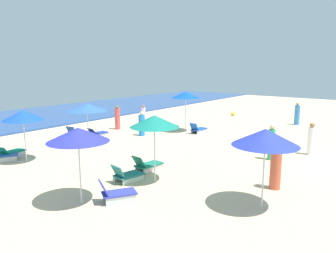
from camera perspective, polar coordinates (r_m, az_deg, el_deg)
The scene contains 24 objects.
ocean at distance 31.32m, azimuth -19.96°, elevation 1.94°, with size 60.00×10.95×0.12m, color #274B98.
umbrella_0 at distance 22.03m, azimuth 3.09°, elevation 5.53°, with size 1.94×1.94×2.71m.
lounge_chair_0_0 at distance 21.93m, azimuth 5.26°, elevation -0.45°, with size 1.40×0.61×0.73m.
lounge_chair_0_1 at distance 22.65m, azimuth 0.03°, elevation -0.03°, with size 1.54×0.95×0.62m.
umbrella_1 at distance 19.85m, azimuth -13.94°, elevation 3.29°, with size 2.37×2.37×2.24m.
lounge_chair_1_0 at distance 20.94m, azimuth -15.58°, elevation -1.19°, with size 1.39×0.81×0.83m.
lounge_chair_1_1 at distance 21.18m, azimuth -12.20°, elevation -1.11°, with size 1.31×0.70×0.60m.
umbrella_2 at distance 10.70m, azimuth -15.40°, elevation -1.38°, with size 1.98×1.98×2.53m.
lounge_chair_2_0 at distance 11.16m, azimuth -9.00°, elevation -11.41°, with size 1.33×1.13×0.78m.
umbrella_3 at distance 16.36m, azimuth -23.97°, elevation 1.79°, with size 1.85×1.85×2.44m.
lounge_chair_3_0 at distance 17.77m, azimuth -25.71°, elevation -4.07°, with size 1.38×0.86×0.66m.
lounge_chair_3_1 at distance 17.29m, azimuth -27.02°, elevation -4.56°, with size 1.43×1.05×0.76m.
umbrella_4 at distance 12.30m, azimuth -2.38°, elevation 0.93°, with size 1.88×1.88×2.62m.
lounge_chair_4_0 at distance 12.93m, azimuth -7.19°, elevation -8.37°, with size 1.30×0.86×0.73m.
lounge_chair_4_1 at distance 14.07m, azimuth -3.68°, elevation -6.69°, with size 1.42×0.74×0.76m.
umbrella_5 at distance 10.39m, azimuth 16.62°, elevation -1.79°, with size 2.05×2.05×2.56m.
beachgoer_0 at distance 17.93m, azimuth 23.67°, elevation -2.11°, with size 0.44×0.44×1.64m.
beachgoer_1 at distance 23.24m, azimuth -8.79°, elevation 1.42°, with size 0.42×0.42×1.68m.
beachgoer_2 at distance 23.44m, azimuth -4.30°, elevation 1.64°, with size 0.40×0.40×1.68m.
beachgoer_3 at distance 26.58m, azimuth 21.57°, elevation 1.99°, with size 0.46×0.46×1.72m.
beachgoer_4 at distance 16.31m, azimuth 17.58°, elevation -2.74°, with size 0.45×0.45×1.72m.
beachgoer_5 at distance 20.94m, azimuth -4.61°, elevation 0.32°, with size 0.47×0.47×1.56m.
beachgoer_6 at distance 12.60m, azimuth 18.23°, elevation -7.14°, with size 0.55×0.55×1.59m.
beach_ball_0 at distance 29.68m, azimuth 11.27°, elevation 2.19°, with size 0.39×0.39×0.39m, color yellow.
Camera 1 is at (-16.63, -1.65, 4.46)m, focal length 34.99 mm.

